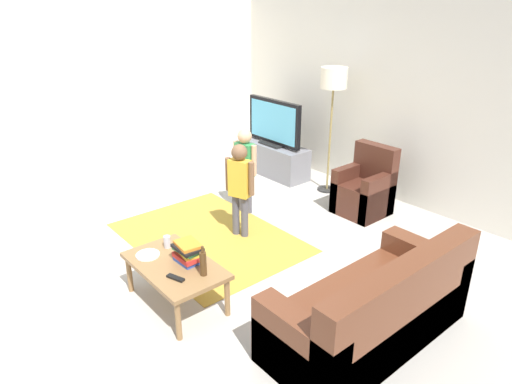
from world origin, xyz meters
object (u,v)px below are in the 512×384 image
(soda_can, at_px, (167,242))
(book_stack, at_px, (188,252))
(child_near_tv, at_px, (245,163))
(tv_remote, at_px, (176,278))
(plate, at_px, (148,255))
(tv, at_px, (274,123))
(armchair, at_px, (365,191))
(floor_lamp, at_px, (333,85))
(coffee_table, at_px, (175,268))
(child_center, at_px, (240,182))
(bottle, at_px, (203,263))
(tv_stand, at_px, (274,160))
(couch, at_px, (376,313))

(soda_can, bearing_deg, book_stack, 2.83)
(child_near_tv, relative_size, tv_remote, 6.64)
(book_stack, height_order, plate, book_stack)
(tv, relative_size, tv_remote, 6.47)
(plate, bearing_deg, armchair, 87.19)
(floor_lamp, height_order, plate, floor_lamp)
(child_near_tv, height_order, plate, child_near_tv)
(tv, height_order, tv_remote, tv)
(armchair, relative_size, coffee_table, 0.90)
(book_stack, bearing_deg, child_near_tv, 126.64)
(armchair, xyz_separation_m, child_near_tv, (-1.02, -1.20, 0.38))
(child_near_tv, bearing_deg, armchair, 49.66)
(child_center, relative_size, bottle, 4.03)
(armchair, bearing_deg, floor_lamp, 166.99)
(tv_stand, xyz_separation_m, coffee_table, (1.96, -2.98, 0.13))
(child_center, xyz_separation_m, coffee_table, (0.67, -1.27, -0.31))
(tv_stand, relative_size, tv_remote, 7.06)
(coffee_table, distance_m, plate, 0.31)
(armchair, bearing_deg, child_center, -108.04)
(coffee_table, distance_m, bottle, 0.37)
(floor_lamp, xyz_separation_m, book_stack, (1.01, -3.01, -1.02))
(tv_stand, height_order, child_near_tv, child_near_tv)
(plate, bearing_deg, couch, 31.16)
(tv_stand, height_order, plate, tv_stand)
(tv, relative_size, book_stack, 3.73)
(tv, bearing_deg, couch, -29.95)
(armchair, bearing_deg, plate, -92.81)
(child_near_tv, bearing_deg, child_center, -43.73)
(armchair, bearing_deg, bottle, -81.00)
(couch, bearing_deg, armchair, 129.61)
(tv_stand, distance_m, soda_can, 3.33)
(tv, distance_m, soda_can, 3.32)
(child_center, bearing_deg, book_stack, -58.03)
(child_center, height_order, soda_can, child_center)
(coffee_table, bearing_deg, child_near_tv, 123.60)
(floor_lamp, height_order, child_near_tv, floor_lamp)
(child_center, relative_size, soda_can, 9.44)
(tv_stand, height_order, couch, couch)
(couch, relative_size, child_near_tv, 1.59)
(child_center, height_order, bottle, child_center)
(child_center, height_order, coffee_table, child_center)
(armchair, relative_size, floor_lamp, 0.51)
(couch, relative_size, soda_can, 15.00)
(child_near_tv, bearing_deg, book_stack, -53.36)
(tv_remote, bearing_deg, coffee_table, 132.64)
(tv, distance_m, tv_remote, 3.79)
(coffee_table, height_order, soda_can, soda_can)
(armchair, height_order, floor_lamp, floor_lamp)
(couch, xyz_separation_m, plate, (-1.79, -1.08, 0.14))
(tv, height_order, couch, tv)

